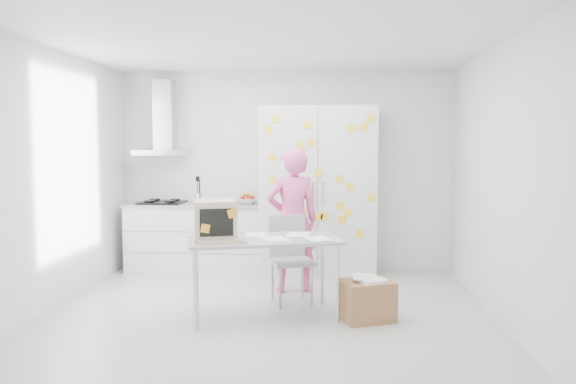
# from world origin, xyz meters

# --- Properties ---
(floor) EXTENTS (4.50, 4.00, 0.02)m
(floor) POSITION_xyz_m (0.00, 0.00, -0.01)
(floor) COLOR silver
(floor) RESTS_ON ground
(walls) EXTENTS (4.52, 4.01, 2.70)m
(walls) POSITION_xyz_m (0.00, 0.72, 1.35)
(walls) COLOR white
(walls) RESTS_ON ground
(ceiling) EXTENTS (4.50, 4.00, 0.02)m
(ceiling) POSITION_xyz_m (0.00, 0.00, 2.70)
(ceiling) COLOR white
(ceiling) RESTS_ON walls
(counter_run) EXTENTS (1.84, 0.63, 1.28)m
(counter_run) POSITION_xyz_m (-1.20, 1.70, 0.47)
(counter_run) COLOR white
(counter_run) RESTS_ON ground
(range_hood) EXTENTS (0.70, 0.48, 1.01)m
(range_hood) POSITION_xyz_m (-1.65, 1.84, 1.96)
(range_hood) COLOR silver
(range_hood) RESTS_ON walls
(tall_cabinet) EXTENTS (1.50, 0.68, 2.20)m
(tall_cabinet) POSITION_xyz_m (0.45, 1.67, 1.10)
(tall_cabinet) COLOR silver
(tall_cabinet) RESTS_ON ground
(person) EXTENTS (0.70, 0.56, 1.67)m
(person) POSITION_xyz_m (0.18, 0.75, 0.84)
(person) COLOR #EB5BA2
(person) RESTS_ON ground
(desk) EXTENTS (1.61, 1.10, 1.17)m
(desk) POSITION_xyz_m (-0.33, -0.28, 0.89)
(desk) COLOR #A4ACAF
(desk) RESTS_ON ground
(chair) EXTENTS (0.54, 0.54, 0.94)m
(chair) POSITION_xyz_m (0.18, 0.32, 0.53)
(chair) COLOR #A9A8A6
(chair) RESTS_ON ground
(cardboard_box) EXTENTS (0.59, 0.53, 0.42)m
(cardboard_box) POSITION_xyz_m (0.98, -0.25, 0.20)
(cardboard_box) COLOR #9D6C44
(cardboard_box) RESTS_ON ground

